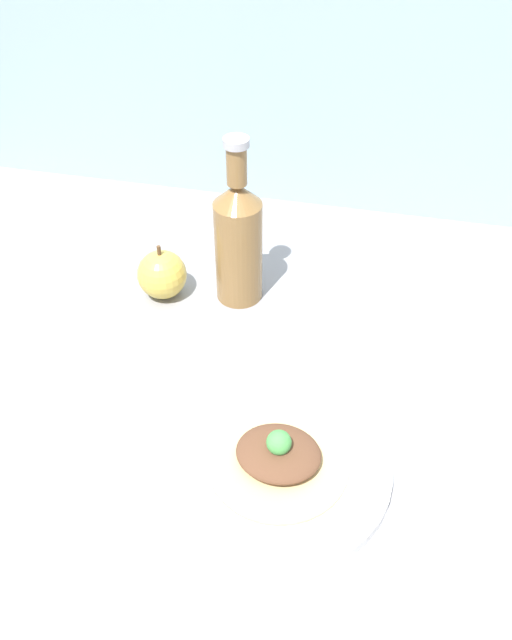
{
  "coord_description": "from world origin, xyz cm",
  "views": [
    {
      "loc": [
        9.95,
        -60.54,
        68.62
      ],
      "look_at": [
        -4.51,
        3.07,
        10.07
      ],
      "focal_mm": 35.0,
      "sensor_mm": 36.0,
      "label": 1
    }
  ],
  "objects": [
    {
      "name": "ground_plane",
      "position": [
        0.0,
        0.0,
        -2.0
      ],
      "size": [
        180.0,
        110.0,
        4.0
      ],
      "primitive_type": "cube",
      "color": "gray"
    },
    {
      "name": "plate",
      "position": [
        2.23,
        -13.71,
        1.12
      ],
      "size": [
        29.19,
        29.19,
        2.11
      ],
      "color": "white",
      "rests_on": "ground_plane"
    },
    {
      "name": "plated_food",
      "position": [
        2.23,
        -13.71,
        3.13
      ],
      "size": [
        18.44,
        18.44,
        5.5
      ],
      "color": "#D6BC7F",
      "rests_on": "plate"
    },
    {
      "name": "cider_bottle",
      "position": [
        -11.24,
        19.85,
        11.56
      ],
      "size": [
        7.79,
        7.79,
        28.77
      ],
      "color": "olive",
      "rests_on": "ground_plane"
    },
    {
      "name": "apple",
      "position": [
        -23.98,
        17.18,
        4.19
      ],
      "size": [
        8.36,
        8.36,
        9.96
      ],
      "color": "gold",
      "rests_on": "ground_plane"
    }
  ]
}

